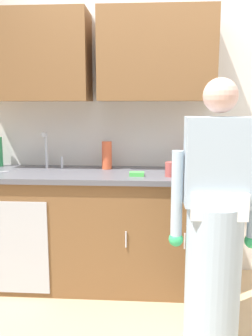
# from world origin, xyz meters

# --- Properties ---
(ground_plane) EXTENTS (9.00, 9.00, 0.00)m
(ground_plane) POSITION_xyz_m (0.00, 0.00, 0.00)
(ground_plane) COLOR tan
(kitchen_wall_with_uppers) EXTENTS (4.80, 0.44, 2.70)m
(kitchen_wall_with_uppers) POSITION_xyz_m (-0.14, 0.99, 1.48)
(kitchen_wall_with_uppers) COLOR beige
(kitchen_wall_with_uppers) RESTS_ON ground
(counter_cabinet) EXTENTS (1.90, 0.62, 0.90)m
(counter_cabinet) POSITION_xyz_m (-0.55, 0.70, 0.45)
(counter_cabinet) COLOR brown
(counter_cabinet) RESTS_ON ground
(countertop) EXTENTS (1.96, 0.66, 0.04)m
(countertop) POSITION_xyz_m (-0.55, 0.70, 0.92)
(countertop) COLOR #595960
(countertop) RESTS_ON counter_cabinet
(sink) EXTENTS (0.50, 0.36, 0.35)m
(sink) POSITION_xyz_m (-0.93, 0.71, 0.93)
(sink) COLOR #B7BABF
(sink) RESTS_ON counter_cabinet
(person_at_sink) EXTENTS (0.55, 0.34, 1.62)m
(person_at_sink) POSITION_xyz_m (0.30, -0.01, 0.69)
(person_at_sink) COLOR white
(person_at_sink) RESTS_ON ground
(bottle_soap) EXTENTS (0.08, 0.08, 0.20)m
(bottle_soap) POSITION_xyz_m (0.23, 0.88, 1.04)
(bottle_soap) COLOR #E05933
(bottle_soap) RESTS_ON countertop
(bottle_dish_liquid) EXTENTS (0.07, 0.07, 0.18)m
(bottle_dish_liquid) POSITION_xyz_m (0.34, 0.86, 1.03)
(bottle_dish_liquid) COLOR #334CB2
(bottle_dish_liquid) RESTS_ON countertop
(bottle_water_short) EXTENTS (0.08, 0.08, 0.23)m
(bottle_water_short) POSITION_xyz_m (-0.46, 0.84, 1.06)
(bottle_water_short) COLOR #E05933
(bottle_water_short) RESTS_ON countertop
(cup_by_sink) EXTENTS (0.08, 0.08, 0.11)m
(cup_by_sink) POSITION_xyz_m (0.06, 0.55, 0.99)
(cup_by_sink) COLOR #B24C47
(cup_by_sink) RESTS_ON countertop
(sponge) EXTENTS (0.11, 0.07, 0.03)m
(sponge) POSITION_xyz_m (-0.19, 0.55, 0.96)
(sponge) COLOR #4CBF4C
(sponge) RESTS_ON countertop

